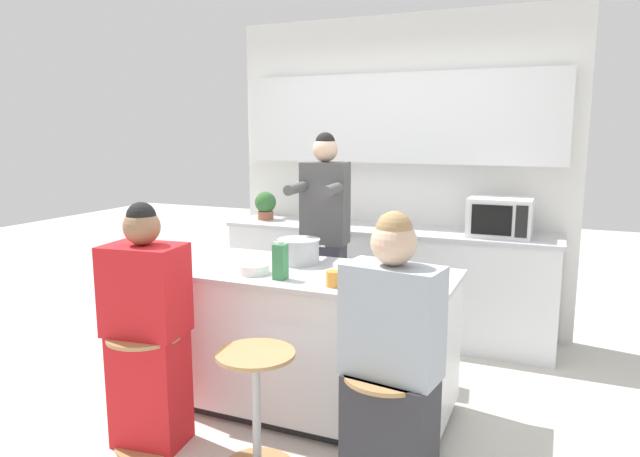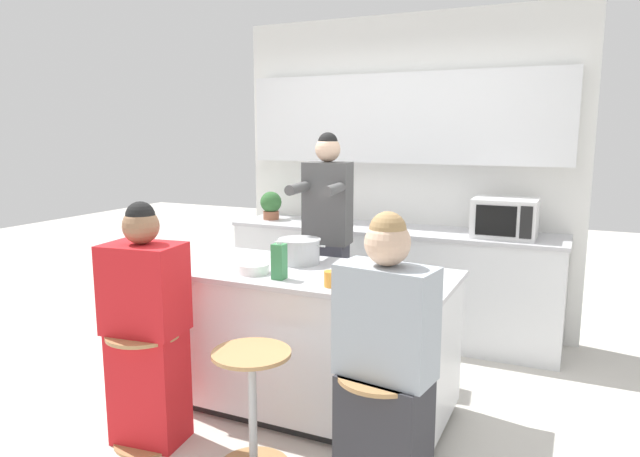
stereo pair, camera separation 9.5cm
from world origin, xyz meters
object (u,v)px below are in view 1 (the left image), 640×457
Objects in this scene: kitchen_island at (315,340)px; person_cooking at (325,250)px; potted_plant at (265,205)px; bar_stool_center at (256,404)px; person_wrapped_blanket at (147,333)px; banana_bunch at (426,276)px; person_seated_near at (391,377)px; juice_carton at (280,261)px; fruit_bowl at (254,269)px; coffee_cup_near at (334,279)px; bar_stool_leftmost at (147,382)px; cooking_pot at (299,251)px; microwave at (500,217)px; bar_stool_rightmost at (386,430)px.

person_cooking reaches higher than kitchen_island.
bar_stool_center is at bearing -62.64° from potted_plant.
kitchen_island is 1.24× the size of person_wrapped_blanket.
potted_plant is at bearing 117.36° from bar_stool_center.
banana_bunch is 0.53× the size of potted_plant.
person_seated_near reaches higher than bar_stool_center.
potted_plant is (-1.06, 1.76, 0.07)m from juice_carton.
coffee_cup_near is at bearing -8.29° from fruit_bowl.
bar_stool_leftmost is 1.17m from coffee_cup_near.
banana_bunch is at bearing 51.09° from bar_stool_center.
cooking_pot is 1.92× the size of fruit_bowl.
bar_stool_center is 5.62× the size of coffee_cup_near.
person_cooking reaches higher than bar_stool_center.
bar_stool_center is at bearing -112.44° from microwave.
banana_bunch reaches higher than bar_stool_center.
bar_stool_rightmost is 0.27m from person_seated_near.
microwave reaches higher than bar_stool_leftmost.
bar_stool_leftmost and bar_stool_center have the same top height.
person_cooking is at bearing 131.39° from person_seated_near.
person_cooking reaches higher than banana_bunch.
fruit_bowl is (-0.09, -0.89, 0.05)m from person_cooking.
microwave reaches higher than banana_bunch.
juice_carton is 0.47× the size of microwave.
coffee_cup_near is 0.34m from juice_carton.
coffee_cup_near is 0.24× the size of microwave.
potted_plant reaches higher than juice_carton.
microwave is 1.83× the size of potted_plant.
banana_bunch is at bearing -38.09° from potted_plant.
fruit_bowl is 1.65× the size of coffee_cup_near.
potted_plant is at bearing 129.42° from bar_stool_rightmost.
microwave is at bearing -0.97° from potted_plant.
person_wrapped_blanket is (-0.67, -0.72, 0.19)m from kitchen_island.
fruit_bowl is at bearing -126.17° from microwave.
person_seated_near is at bearing 0.51° from bar_stool_center.
microwave reaches higher than bar_stool_center.
coffee_cup_near is 0.56m from banana_bunch.
person_seated_near is at bearing -50.36° from potted_plant.
bar_stool_rightmost is at bearing -64.27° from person_cooking.
person_wrapped_blanket is 0.98× the size of person_seated_near.
potted_plant reaches higher than coffee_cup_near.
bar_stool_center is 0.74m from person_seated_near.
person_wrapped_blanket is 0.70m from fruit_bowl.
coffee_cup_near is at bearing -52.02° from potted_plant.
coffee_cup_near is (-0.46, 0.45, 0.30)m from person_seated_near.
microwave is (1.09, 1.32, 0.10)m from cooking_pot.
person_cooking is at bearing 65.63° from person_wrapped_blanket.
cooking_pot is at bearing 101.43° from bar_stool_center.
person_wrapped_blanket is 1.05m from coffee_cup_near.
cooking_pot is at bearing 175.36° from banana_bunch.
bar_stool_rightmost is 2.90× the size of juice_carton.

